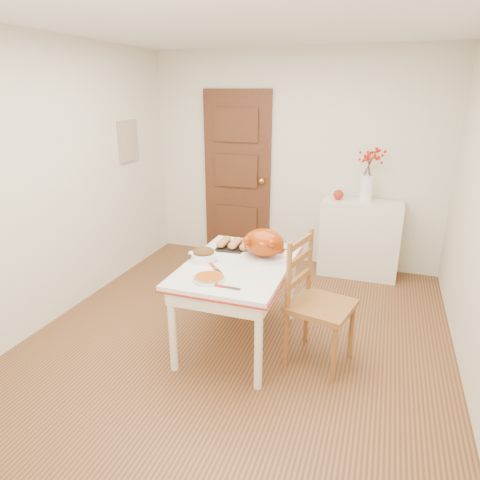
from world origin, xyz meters
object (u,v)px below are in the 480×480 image
(kitchen_table, at_px, (238,303))
(pumpkin_pie, at_px, (209,277))
(sideboard, at_px, (359,239))
(chair_oak, at_px, (321,303))
(turkey_platter, at_px, (264,244))

(kitchen_table, relative_size, pumpkin_pie, 5.38)
(sideboard, relative_size, kitchen_table, 0.72)
(chair_oak, relative_size, pumpkin_pie, 4.53)
(turkey_platter, xyz_separation_m, pumpkin_pie, (-0.26, -0.54, -0.10))
(pumpkin_pie, bearing_deg, sideboard, 66.80)
(chair_oak, bearing_deg, pumpkin_pie, 125.97)
(kitchen_table, height_order, chair_oak, chair_oak)
(kitchen_table, xyz_separation_m, chair_oak, (0.69, -0.05, 0.15))
(sideboard, relative_size, chair_oak, 0.86)
(turkey_platter, bearing_deg, kitchen_table, -144.82)
(chair_oak, xyz_separation_m, pumpkin_pie, (-0.78, -0.33, 0.24))
(chair_oak, bearing_deg, sideboard, 8.56)
(sideboard, height_order, kitchen_table, sideboard)
(kitchen_table, height_order, pumpkin_pie, pumpkin_pie)
(sideboard, distance_m, pumpkin_pie, 2.39)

